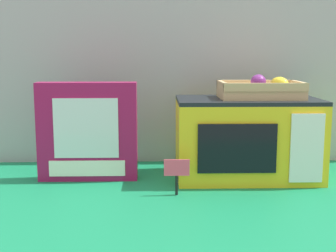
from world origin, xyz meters
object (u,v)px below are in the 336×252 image
at_px(toy_microwave, 247,138).
at_px(price_sign, 177,171).
at_px(food_groups_crate, 261,91).
at_px(cookie_set_box, 88,132).

relative_size(toy_microwave, price_sign, 4.33).
xyz_separation_m(food_groups_crate, price_sign, (-0.26, -0.17, -0.20)).
distance_m(toy_microwave, price_sign, 0.29).
relative_size(toy_microwave, cookie_set_box, 1.44).
distance_m(cookie_set_box, price_sign, 0.32).
bearing_deg(price_sign, toy_microwave, 37.86).
distance_m(food_groups_crate, price_sign, 0.38).
bearing_deg(price_sign, cookie_set_box, 147.91).
bearing_deg(cookie_set_box, toy_microwave, 1.15).
relative_size(toy_microwave, food_groups_crate, 1.75).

